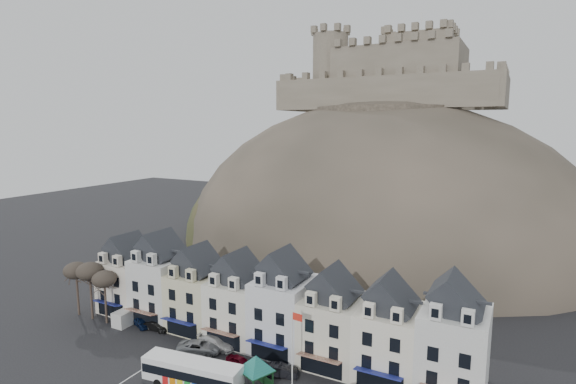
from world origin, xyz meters
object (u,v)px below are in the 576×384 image
at_px(car_white, 217,342).
at_px(car_maroon, 240,362).
at_px(car_navy, 142,322).
at_px(flagpole, 293,345).
at_px(car_silver, 199,347).
at_px(bus_shelter, 256,363).
at_px(white_van, 129,316).
at_px(car_charcoal, 280,370).
at_px(bus, 192,373).
at_px(car_black, 157,326).

xyz_separation_m(car_white, car_maroon, (5.20, -2.50, -0.15)).
bearing_deg(car_navy, flagpole, -74.67).
xyz_separation_m(flagpole, car_silver, (-14.12, 1.62, -4.45)).
height_order(car_navy, car_white, car_white).
bearing_deg(car_silver, car_navy, 56.83).
bearing_deg(bus_shelter, white_van, -170.08).
height_order(white_van, car_charcoal, white_van).
bearing_deg(white_van, bus, -24.94).
relative_size(car_white, car_maroon, 1.45).
relative_size(bus, car_black, 3.01).
height_order(flagpole, car_silver, flagpole).
distance_m(bus_shelter, car_maroon, 5.77).
height_order(bus, flagpole, flagpole).
bearing_deg(car_black, white_van, 89.61).
distance_m(bus, car_white, 9.16).
height_order(bus, car_maroon, bus).
bearing_deg(flagpole, white_van, 172.56).
bearing_deg(car_silver, bus, -169.66).
distance_m(car_black, car_charcoal, 20.90).
bearing_deg(car_black, bus, -122.87).
xyz_separation_m(bus, car_maroon, (2.14, 6.07, -1.15)).
relative_size(car_navy, car_charcoal, 0.91).
height_order(white_van, car_black, white_van).
distance_m(bus, white_van, 20.67).
distance_m(flagpole, car_silver, 14.89).
bearing_deg(flagpole, car_white, 163.85).
bearing_deg(car_charcoal, car_navy, 65.01).
bearing_deg(car_charcoal, car_silver, 70.34).
xyz_separation_m(car_black, car_maroon, (15.60, -2.50, -0.01)).
height_order(bus_shelter, car_white, bus_shelter).
distance_m(car_black, car_silver, 9.44).
distance_m(bus, bus_shelter, 7.12).
height_order(bus, white_van, bus).
xyz_separation_m(car_white, car_charcoal, (10.40, -2.05, -0.08)).
bearing_deg(car_charcoal, car_maroon, 74.96).
bearing_deg(car_maroon, car_silver, 93.50).
relative_size(car_white, car_charcoal, 1.26).
relative_size(car_navy, car_white, 0.72).
relative_size(car_maroon, car_charcoal, 0.87).
xyz_separation_m(car_silver, car_maroon, (6.40, -0.38, -0.14)).
relative_size(bus_shelter, car_black, 1.50).
distance_m(car_maroon, car_charcoal, 5.22).
distance_m(bus, car_silver, 7.79).
relative_size(bus_shelter, car_silver, 1.06).
bearing_deg(bus_shelter, car_navy, -171.45).
bearing_deg(flagpole, car_maroon, 170.87).
xyz_separation_m(white_van, car_navy, (2.54, 0.00, -0.42)).
bearing_deg(bus, car_navy, 145.22).
height_order(bus_shelter, car_black, bus_shelter).
xyz_separation_m(car_black, car_silver, (9.20, -2.12, 0.13)).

